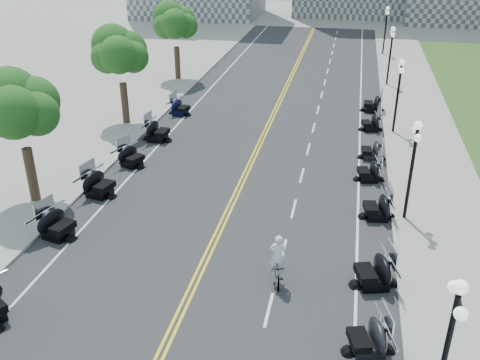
# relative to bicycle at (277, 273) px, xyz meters

# --- Properties ---
(ground) EXTENTS (160.00, 160.00, 0.00)m
(ground) POSITION_rel_bicycle_xyz_m (-3.27, 2.29, -0.51)
(ground) COLOR gray
(road) EXTENTS (16.00, 90.00, 0.01)m
(road) POSITION_rel_bicycle_xyz_m (-3.27, 12.29, -0.51)
(road) COLOR #333335
(road) RESTS_ON ground
(centerline_yellow_a) EXTENTS (0.12, 90.00, 0.00)m
(centerline_yellow_a) POSITION_rel_bicycle_xyz_m (-3.39, 12.29, -0.50)
(centerline_yellow_a) COLOR yellow
(centerline_yellow_a) RESTS_ON road
(centerline_yellow_b) EXTENTS (0.12, 90.00, 0.00)m
(centerline_yellow_b) POSITION_rel_bicycle_xyz_m (-3.15, 12.29, -0.50)
(centerline_yellow_b) COLOR yellow
(centerline_yellow_b) RESTS_ON road
(edge_line_north) EXTENTS (0.12, 90.00, 0.00)m
(edge_line_north) POSITION_rel_bicycle_xyz_m (3.13, 12.29, -0.50)
(edge_line_north) COLOR white
(edge_line_north) RESTS_ON road
(edge_line_south) EXTENTS (0.12, 90.00, 0.00)m
(edge_line_south) POSITION_rel_bicycle_xyz_m (-9.67, 12.29, -0.50)
(edge_line_south) COLOR white
(edge_line_south) RESTS_ON road
(lane_dash_5) EXTENTS (0.12, 2.00, 0.00)m
(lane_dash_5) POSITION_rel_bicycle_xyz_m (-0.07, -1.71, -0.50)
(lane_dash_5) COLOR white
(lane_dash_5) RESTS_ON road
(lane_dash_6) EXTENTS (0.12, 2.00, 0.00)m
(lane_dash_6) POSITION_rel_bicycle_xyz_m (-0.07, 2.29, -0.50)
(lane_dash_6) COLOR white
(lane_dash_6) RESTS_ON road
(lane_dash_7) EXTENTS (0.12, 2.00, 0.00)m
(lane_dash_7) POSITION_rel_bicycle_xyz_m (-0.07, 6.29, -0.50)
(lane_dash_7) COLOR white
(lane_dash_7) RESTS_ON road
(lane_dash_8) EXTENTS (0.12, 2.00, 0.00)m
(lane_dash_8) POSITION_rel_bicycle_xyz_m (-0.07, 10.29, -0.50)
(lane_dash_8) COLOR white
(lane_dash_8) RESTS_ON road
(lane_dash_9) EXTENTS (0.12, 2.00, 0.00)m
(lane_dash_9) POSITION_rel_bicycle_xyz_m (-0.07, 14.29, -0.50)
(lane_dash_9) COLOR white
(lane_dash_9) RESTS_ON road
(lane_dash_10) EXTENTS (0.12, 2.00, 0.00)m
(lane_dash_10) POSITION_rel_bicycle_xyz_m (-0.07, 18.29, -0.50)
(lane_dash_10) COLOR white
(lane_dash_10) RESTS_ON road
(lane_dash_11) EXTENTS (0.12, 2.00, 0.00)m
(lane_dash_11) POSITION_rel_bicycle_xyz_m (-0.07, 22.29, -0.50)
(lane_dash_11) COLOR white
(lane_dash_11) RESTS_ON road
(lane_dash_12) EXTENTS (0.12, 2.00, 0.00)m
(lane_dash_12) POSITION_rel_bicycle_xyz_m (-0.07, 26.29, -0.50)
(lane_dash_12) COLOR white
(lane_dash_12) RESTS_ON road
(lane_dash_13) EXTENTS (0.12, 2.00, 0.00)m
(lane_dash_13) POSITION_rel_bicycle_xyz_m (-0.07, 30.29, -0.50)
(lane_dash_13) COLOR white
(lane_dash_13) RESTS_ON road
(lane_dash_14) EXTENTS (0.12, 2.00, 0.00)m
(lane_dash_14) POSITION_rel_bicycle_xyz_m (-0.07, 34.29, -0.50)
(lane_dash_14) COLOR white
(lane_dash_14) RESTS_ON road
(lane_dash_15) EXTENTS (0.12, 2.00, 0.00)m
(lane_dash_15) POSITION_rel_bicycle_xyz_m (-0.07, 38.29, -0.50)
(lane_dash_15) COLOR white
(lane_dash_15) RESTS_ON road
(lane_dash_16) EXTENTS (0.12, 2.00, 0.00)m
(lane_dash_16) POSITION_rel_bicycle_xyz_m (-0.07, 42.29, -0.50)
(lane_dash_16) COLOR white
(lane_dash_16) RESTS_ON road
(lane_dash_17) EXTENTS (0.12, 2.00, 0.00)m
(lane_dash_17) POSITION_rel_bicycle_xyz_m (-0.07, 46.29, -0.50)
(lane_dash_17) COLOR white
(lane_dash_17) RESTS_ON road
(lane_dash_18) EXTENTS (0.12, 2.00, 0.00)m
(lane_dash_18) POSITION_rel_bicycle_xyz_m (-0.07, 50.29, -0.50)
(lane_dash_18) COLOR white
(lane_dash_18) RESTS_ON road
(lane_dash_19) EXTENTS (0.12, 2.00, 0.00)m
(lane_dash_19) POSITION_rel_bicycle_xyz_m (-0.07, 54.29, -0.50)
(lane_dash_19) COLOR white
(lane_dash_19) RESTS_ON road
(sidewalk_north) EXTENTS (5.00, 90.00, 0.15)m
(sidewalk_north) POSITION_rel_bicycle_xyz_m (7.23, 12.29, -0.43)
(sidewalk_north) COLOR #9E9991
(sidewalk_north) RESTS_ON ground
(sidewalk_south) EXTENTS (5.00, 90.00, 0.15)m
(sidewalk_south) POSITION_rel_bicycle_xyz_m (-13.77, 12.29, -0.43)
(sidewalk_south) COLOR #9E9991
(sidewalk_south) RESTS_ON ground
(street_lamp_1) EXTENTS (0.50, 1.20, 4.90)m
(street_lamp_1) POSITION_rel_bicycle_xyz_m (5.33, -5.71, 2.09)
(street_lamp_1) COLOR black
(street_lamp_1) RESTS_ON sidewalk_north
(street_lamp_2) EXTENTS (0.50, 1.20, 4.90)m
(street_lamp_2) POSITION_rel_bicycle_xyz_m (5.33, 6.29, 2.09)
(street_lamp_2) COLOR black
(street_lamp_2) RESTS_ON sidewalk_north
(street_lamp_3) EXTENTS (0.50, 1.20, 4.90)m
(street_lamp_3) POSITION_rel_bicycle_xyz_m (5.33, 18.29, 2.09)
(street_lamp_3) COLOR black
(street_lamp_3) RESTS_ON sidewalk_north
(street_lamp_4) EXTENTS (0.50, 1.20, 4.90)m
(street_lamp_4) POSITION_rel_bicycle_xyz_m (5.33, 30.29, 2.09)
(street_lamp_4) COLOR black
(street_lamp_4) RESTS_ON sidewalk_north
(street_lamp_5) EXTENTS (0.50, 1.20, 4.90)m
(street_lamp_5) POSITION_rel_bicycle_xyz_m (5.33, 42.29, 2.09)
(street_lamp_5) COLOR black
(street_lamp_5) RESTS_ON sidewalk_north
(tree_2) EXTENTS (4.80, 4.80, 9.20)m
(tree_2) POSITION_rel_bicycle_xyz_m (-13.27, 4.29, 4.24)
(tree_2) COLOR #235619
(tree_2) RESTS_ON sidewalk_south
(tree_3) EXTENTS (4.80, 4.80, 9.20)m
(tree_3) POSITION_rel_bicycle_xyz_m (-13.27, 16.29, 4.24)
(tree_3) COLOR #235619
(tree_3) RESTS_ON sidewalk_south
(tree_4) EXTENTS (4.80, 4.80, 9.20)m
(tree_4) POSITION_rel_bicycle_xyz_m (-13.27, 28.29, 4.24)
(tree_4) COLOR #235619
(tree_4) RESTS_ON sidewalk_south
(motorcycle_n_4) EXTENTS (2.44, 2.44, 1.38)m
(motorcycle_n_4) POSITION_rel_bicycle_xyz_m (3.53, -3.17, 0.18)
(motorcycle_n_4) COLOR black
(motorcycle_n_4) RESTS_ON road
(motorcycle_n_5) EXTENTS (2.67, 2.67, 1.50)m
(motorcycle_n_5) POSITION_rel_bicycle_xyz_m (3.77, 0.64, 0.24)
(motorcycle_n_5) COLOR black
(motorcycle_n_5) RESTS_ON road
(motorcycle_n_6) EXTENTS (2.26, 2.26, 1.39)m
(motorcycle_n_6) POSITION_rel_bicycle_xyz_m (4.01, 6.19, 0.18)
(motorcycle_n_6) COLOR black
(motorcycle_n_6) RESTS_ON road
(motorcycle_n_7) EXTENTS (2.18, 2.18, 1.31)m
(motorcycle_n_7) POSITION_rel_bicycle_xyz_m (3.65, 10.43, 0.15)
(motorcycle_n_7) COLOR black
(motorcycle_n_7) RESTS_ON road
(motorcycle_n_8) EXTENTS (1.96, 1.96, 1.28)m
(motorcycle_n_8) POSITION_rel_bicycle_xyz_m (3.82, 13.57, 0.13)
(motorcycle_n_8) COLOR black
(motorcycle_n_8) RESTS_ON road
(motorcycle_n_9) EXTENTS (2.17, 2.17, 1.27)m
(motorcycle_n_9) POSITION_rel_bicycle_xyz_m (3.82, 18.56, 0.13)
(motorcycle_n_9) COLOR black
(motorcycle_n_9) RESTS_ON road
(motorcycle_n_10) EXTENTS (2.11, 2.11, 1.44)m
(motorcycle_n_10) POSITION_rel_bicycle_xyz_m (3.99, 22.75, 0.21)
(motorcycle_n_10) COLOR black
(motorcycle_n_10) RESTS_ON road
(motorcycle_s_5) EXTENTS (2.57, 2.57, 1.48)m
(motorcycle_s_5) POSITION_rel_bicycle_xyz_m (-10.40, 1.39, 0.23)
(motorcycle_s_5) COLOR black
(motorcycle_s_5) RESTS_ON road
(motorcycle_s_6) EXTENTS (2.56, 2.56, 1.51)m
(motorcycle_s_6) POSITION_rel_bicycle_xyz_m (-10.33, 5.62, 0.24)
(motorcycle_s_6) COLOR black
(motorcycle_s_6) RESTS_ON road
(motorcycle_s_7) EXTENTS (2.53, 2.53, 1.36)m
(motorcycle_s_7) POSITION_rel_bicycle_xyz_m (-10.11, 9.53, 0.17)
(motorcycle_s_7) COLOR black
(motorcycle_s_7) RESTS_ON road
(motorcycle_s_8) EXTENTS (2.31, 2.31, 1.52)m
(motorcycle_s_8) POSITION_rel_bicycle_xyz_m (-9.99, 13.70, 0.25)
(motorcycle_s_8) COLOR black
(motorcycle_s_8) RESTS_ON road
(motorcycle_s_9) EXTENTS (2.26, 2.26, 1.34)m
(motorcycle_s_9) POSITION_rel_bicycle_xyz_m (-10.11, 19.01, 0.16)
(motorcycle_s_9) COLOR black
(motorcycle_s_9) RESTS_ON road
(bicycle) EXTENTS (0.83, 1.76, 1.02)m
(bicycle) POSITION_rel_bicycle_xyz_m (0.00, 0.00, 0.00)
(bicycle) COLOR #A51414
(bicycle) RESTS_ON road
(cyclist_rider) EXTENTS (0.69, 0.45, 1.90)m
(cyclist_rider) POSITION_rel_bicycle_xyz_m (0.00, 0.00, 1.46)
(cyclist_rider) COLOR white
(cyclist_rider) RESTS_ON bicycle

